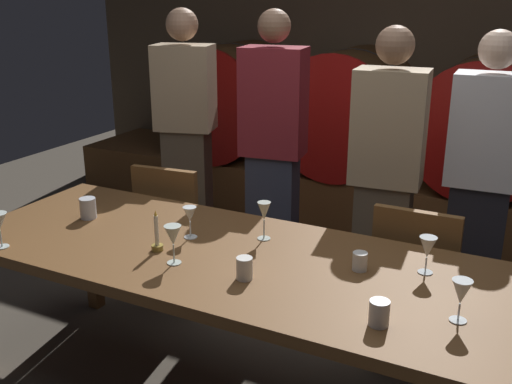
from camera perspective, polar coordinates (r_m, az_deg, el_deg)
name	(u,v)px	position (r m, az deg, el deg)	size (l,w,h in m)	color
back_wall	(434,64)	(5.34, 16.55, 11.57)	(6.74, 0.24, 2.45)	brown
barrel_shelf	(408,200)	(5.04, 14.26, -0.71)	(6.06, 0.90, 0.40)	brown
wine_barrel_far_left	(232,99)	(5.43, -2.29, 8.79)	(1.00, 0.94, 1.00)	brown
wine_barrel_center_left	(351,110)	(4.99, 9.01, 7.68)	(1.00, 0.94, 1.00)	brown
wine_barrel_center_right	(488,123)	(4.78, 21.20, 6.15)	(1.00, 0.94, 1.00)	brown
dining_table	(222,266)	(2.62, -3.25, -7.07)	(2.41, 0.93, 0.75)	brown
chair_left	(175,227)	(3.59, -7.67, -3.31)	(0.44, 0.44, 0.88)	brown
chair_right	(416,279)	(3.05, 14.99, -8.04)	(0.40, 0.40, 0.88)	brown
guest_far_left	(186,137)	(4.08, -6.66, 5.24)	(0.43, 0.33, 1.72)	brown
guest_center_left	(273,150)	(3.71, 1.63, 3.98)	(0.41, 0.29, 1.72)	#33384C
guest_center_right	(385,177)	(3.37, 12.22, 1.36)	(0.40, 0.27, 1.66)	brown
guest_far_right	(481,184)	(3.43, 20.65, 0.73)	(0.39, 0.26, 1.64)	black
candle_center	(157,240)	(2.62, -9.40, -4.51)	(0.05, 0.05, 0.18)	olive
wine_glass_left	(190,216)	(2.72, -6.31, -2.25)	(0.06, 0.06, 0.15)	white
wine_glass_center_left	(173,236)	(2.47, -7.90, -4.21)	(0.07, 0.07, 0.17)	silver
wine_glass_center_right	(264,213)	(2.68, 0.77, -1.97)	(0.06, 0.06, 0.18)	silver
wine_glass_right	(428,248)	(2.46, 16.00, -5.18)	(0.07, 0.07, 0.15)	white
wine_glass_far_right	(461,293)	(2.16, 18.94, -9.09)	(0.07, 0.07, 0.15)	white
cup_far_left	(88,208)	(3.06, -15.69, -1.49)	(0.08, 0.08, 0.10)	silver
cup_center_left	(244,268)	(2.35, -1.11, -7.27)	(0.06, 0.06, 0.09)	white
cup_center_right	(360,261)	(2.46, 9.85, -6.51)	(0.06, 0.06, 0.08)	white
cup_far_right	(379,313)	(2.09, 11.63, -11.21)	(0.07, 0.07, 0.09)	silver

